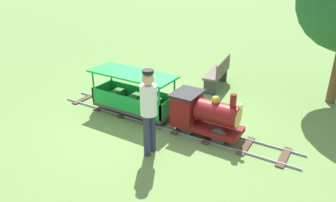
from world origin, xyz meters
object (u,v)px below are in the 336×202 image
at_px(conductor_person, 149,106).
at_px(passenger_car, 133,97).
at_px(locomotive, 204,113).
at_px(park_bench, 218,73).

bearing_deg(conductor_person, passenger_car, -132.69).
bearing_deg(conductor_person, locomotive, 154.72).
distance_m(conductor_person, park_bench, 3.74).
xyz_separation_m(locomotive, passenger_car, (0.00, -1.76, -0.06)).
relative_size(locomotive, park_bench, 1.08).
bearing_deg(conductor_person, park_bench, -176.09).
bearing_deg(park_bench, locomotive, 17.08).
height_order(locomotive, conductor_person, conductor_person).
relative_size(locomotive, conductor_person, 0.89).
relative_size(passenger_car, park_bench, 1.49).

